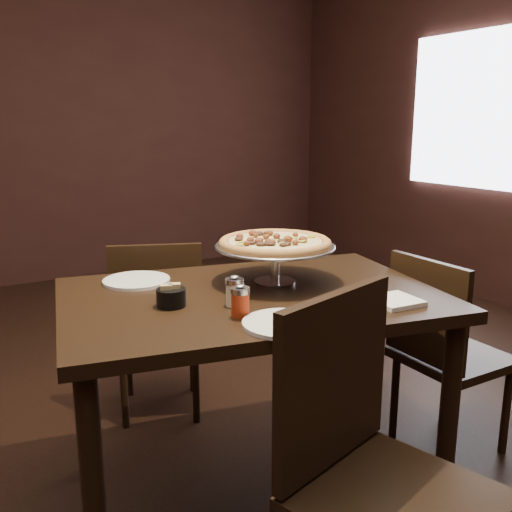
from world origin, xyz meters
TOP-DOWN VIEW (x-y plane):
  - room at (0.06, 0.03)m, footprint 6.04×7.04m
  - dining_table at (0.09, -0.11)m, footprint 1.47×1.13m
  - pizza_stand at (0.24, -0.04)m, footprint 0.45×0.45m
  - parmesan_shaker at (-0.02, -0.20)m, footprint 0.06×0.06m
  - pepper_flake_shaker at (-0.06, -0.30)m, footprint 0.06×0.06m
  - packet_caddy at (-0.21, -0.10)m, footprint 0.10×0.10m
  - napkin_stack at (0.45, -0.46)m, footprint 0.16×0.16m
  - plate_left at (-0.20, 0.24)m, footprint 0.25×0.25m
  - plate_near at (0.01, -0.44)m, footprint 0.26×0.26m
  - serving_spatula at (0.27, -0.12)m, footprint 0.16×0.16m
  - chair_far at (0.04, 0.67)m, footprint 0.54×0.54m
  - chair_near at (0.05, -0.81)m, footprint 0.57×0.57m
  - chair_side at (0.96, -0.25)m, footprint 0.42×0.42m

SIDE VIEW (x-z plane):
  - chair_side at x=0.96m, z-range 0.04..0.92m
  - chair_far at x=0.04m, z-range 0.04..0.93m
  - chair_near at x=0.05m, z-range 0.05..1.03m
  - dining_table at x=0.09m, z-range 0.30..1.12m
  - plate_left at x=-0.20m, z-range 0.82..0.83m
  - plate_near at x=0.01m, z-range 0.82..0.83m
  - napkin_stack at x=0.45m, z-range 0.82..0.84m
  - packet_caddy at x=-0.21m, z-range 0.82..0.89m
  - parmesan_shaker at x=-0.02m, z-range 0.82..0.92m
  - pepper_flake_shaker at x=-0.06m, z-range 0.82..0.92m
  - serving_spatula at x=0.27m, z-range 0.96..0.98m
  - pizza_stand at x=0.24m, z-range 0.88..1.07m
  - room at x=0.06m, z-range -0.02..2.82m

